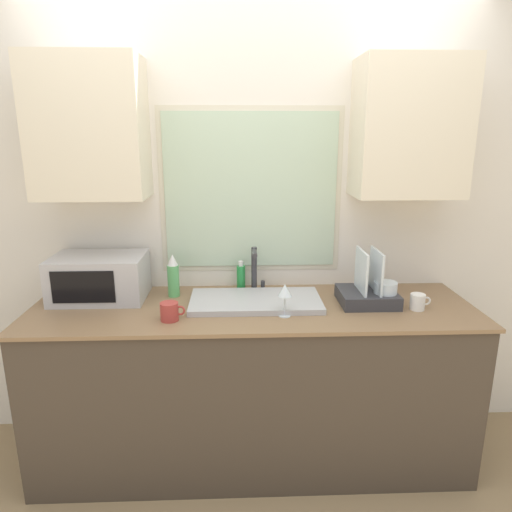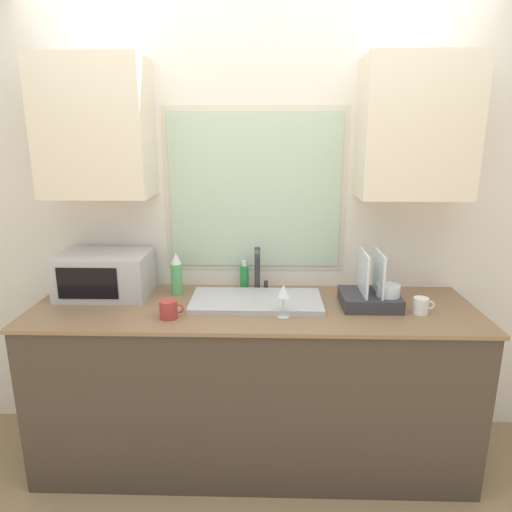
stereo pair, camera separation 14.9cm
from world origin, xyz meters
name	(u,v)px [view 2 (the right image)]	position (x,y,z in m)	size (l,w,h in m)	color
ground_plane	(251,497)	(0.00, 0.00, 0.00)	(12.00, 12.00, 0.00)	#937A56
countertop	(253,383)	(0.00, 0.34, 0.45)	(2.32, 0.70, 0.91)	#42382D
wall_back	(255,202)	(0.00, 0.66, 1.41)	(6.00, 0.38, 2.60)	silver
sink_basin	(256,301)	(0.02, 0.36, 0.92)	(0.69, 0.36, 0.03)	#B2B2B7
faucet	(258,267)	(0.02, 0.56, 1.06)	(0.08, 0.14, 0.26)	#333338
microwave	(105,274)	(-0.83, 0.48, 1.03)	(0.49, 0.33, 0.24)	#B2B2B7
dish_rack	(372,294)	(0.62, 0.35, 0.97)	(0.30, 0.27, 0.29)	#333338
spray_bottle	(177,274)	(-0.43, 0.50, 1.02)	(0.06, 0.06, 0.24)	#59B266
soap_bottle	(244,277)	(-0.06, 0.60, 0.98)	(0.05, 0.05, 0.17)	#268C3F
mug_near_sink	(169,309)	(-0.41, 0.16, 0.95)	(0.12, 0.09, 0.09)	#A53833
wine_glass	(283,292)	(0.15, 0.19, 1.04)	(0.07, 0.07, 0.17)	silver
mug_by_rack	(421,306)	(0.85, 0.25, 0.95)	(0.11, 0.08, 0.08)	white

